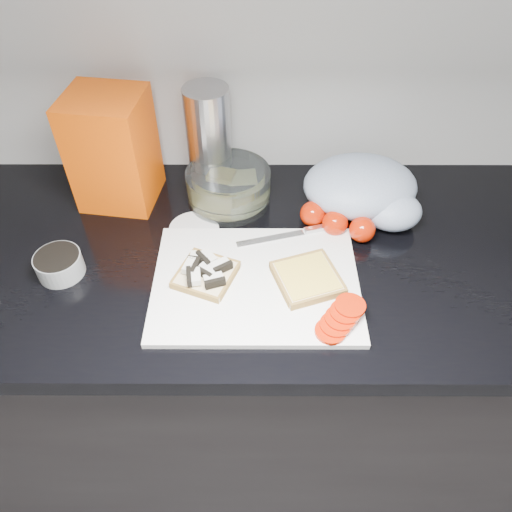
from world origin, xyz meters
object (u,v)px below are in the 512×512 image
at_px(cutting_board, 256,283).
at_px(glass_bowl, 229,187).
at_px(bread_bag, 113,150).
at_px(steel_canister, 209,138).

bearing_deg(cutting_board, glass_bowl, 103.57).
relative_size(glass_bowl, bread_bag, 0.76).
bearing_deg(steel_canister, bread_bag, -164.67).
bearing_deg(glass_bowl, cutting_board, -76.43).
bearing_deg(glass_bowl, steel_canister, 121.99).
relative_size(glass_bowl, steel_canister, 0.79).
bearing_deg(bread_bag, cutting_board, -33.44).
distance_m(cutting_board, glass_bowl, 0.27).
distance_m(glass_bowl, steel_canister, 0.12).
relative_size(bread_bag, steel_canister, 1.05).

